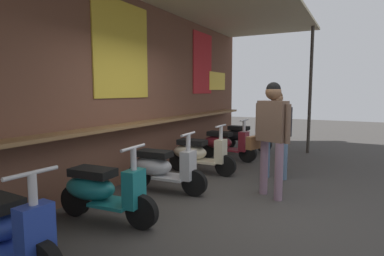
# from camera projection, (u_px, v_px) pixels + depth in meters

# --- Properties ---
(ground_plane) EXTENTS (29.54, 29.54, 0.00)m
(ground_plane) POSITION_uv_depth(u_px,v_px,m) (225.00, 201.00, 4.66)
(ground_plane) COLOR #383533
(market_stall_facade) EXTENTS (10.55, 2.79, 3.33)m
(market_stall_facade) POSITION_uv_depth(u_px,v_px,m) (124.00, 73.00, 5.28)
(market_stall_facade) COLOR brown
(market_stall_facade) RESTS_ON ground_plane
(scooter_blue) EXTENTS (0.47, 1.40, 0.97)m
(scooter_blue) POSITION_uv_depth(u_px,v_px,m) (2.00, 228.00, 2.83)
(scooter_blue) COLOR #233D9E
(scooter_blue) RESTS_ON ground_plane
(scooter_teal) EXTENTS (0.49, 1.40, 0.97)m
(scooter_teal) POSITION_uv_depth(u_px,v_px,m) (101.00, 190.00, 3.91)
(scooter_teal) COLOR #197075
(scooter_teal) RESTS_ON ground_plane
(scooter_silver) EXTENTS (0.48, 1.40, 0.97)m
(scooter_silver) POSITION_uv_depth(u_px,v_px,m) (161.00, 167.00, 5.08)
(scooter_silver) COLOR #B2B5BA
(scooter_silver) RESTS_ON ground_plane
(scooter_cream) EXTENTS (0.46, 1.40, 0.97)m
(scooter_cream) POSITION_uv_depth(u_px,v_px,m) (198.00, 153.00, 6.23)
(scooter_cream) COLOR beige
(scooter_cream) RESTS_ON ground_plane
(scooter_maroon) EXTENTS (0.48, 1.40, 0.97)m
(scooter_maroon) POSITION_uv_depth(u_px,v_px,m) (224.00, 143.00, 7.45)
(scooter_maroon) COLOR maroon
(scooter_maroon) RESTS_ON ground_plane
(scooter_black) EXTENTS (0.46, 1.40, 0.97)m
(scooter_black) POSITION_uv_depth(u_px,v_px,m) (243.00, 136.00, 8.63)
(scooter_black) COLOR black
(scooter_black) RESTS_ON ground_plane
(shopper_with_handbag) EXTENTS (0.39, 0.68, 1.73)m
(shopper_with_handbag) POSITION_uv_depth(u_px,v_px,m) (271.00, 127.00, 4.74)
(shopper_with_handbag) COLOR gray
(shopper_with_handbag) RESTS_ON ground_plane
(shopper_passing) EXTENTS (0.32, 0.53, 1.60)m
(shopper_passing) POSITION_uv_depth(u_px,v_px,m) (276.00, 125.00, 5.77)
(shopper_passing) COLOR slate
(shopper_passing) RESTS_ON ground_plane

